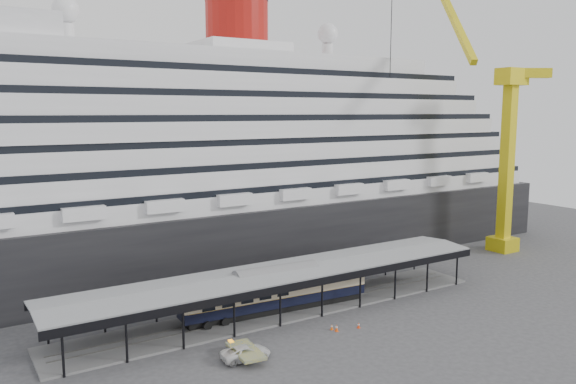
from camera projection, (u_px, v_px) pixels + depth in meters
name	position (u px, v px, depth m)	size (l,w,h in m)	color
ground	(306.00, 324.00, 64.09)	(200.00, 200.00, 0.00)	#3C3C3F
cruise_ship	(193.00, 148.00, 88.32)	(130.00, 30.00, 43.90)	black
platform_canopy	(283.00, 292.00, 67.94)	(56.00, 9.18, 5.30)	slate
crane_yellow	(502.00, 136.00, 94.89)	(23.83, 18.78, 47.60)	gold
port_truck	(246.00, 353.00, 54.79)	(2.27, 4.93, 1.37)	silver
pullman_carriage	(276.00, 290.00, 67.38)	(23.96, 4.68, 23.38)	black
traffic_cone_left	(332.00, 327.00, 62.27)	(0.39, 0.39, 0.65)	#F6600D
traffic_cone_mid	(359.00, 325.00, 62.76)	(0.41, 0.41, 0.67)	#F53D0D
traffic_cone_right	(337.00, 328.00, 61.83)	(0.42, 0.42, 0.77)	#E94A0C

